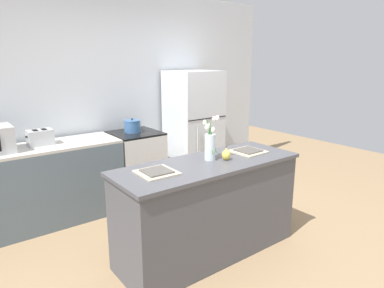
% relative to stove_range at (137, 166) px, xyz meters
% --- Properties ---
extents(ground_plane, '(10.00, 10.00, 0.00)m').
position_rel_stove_range_xyz_m(ground_plane, '(-0.10, -1.60, -0.45)').
color(ground_plane, '#997A56').
extents(back_wall, '(5.20, 0.08, 2.70)m').
position_rel_stove_range_xyz_m(back_wall, '(-0.10, 0.40, 0.90)').
color(back_wall, silver).
rests_on(back_wall, ground_plane).
extents(kitchen_island, '(1.80, 0.66, 0.92)m').
position_rel_stove_range_xyz_m(kitchen_island, '(-0.10, -1.60, 0.01)').
color(kitchen_island, '#4C4C51').
rests_on(kitchen_island, ground_plane).
extents(back_counter, '(1.68, 0.60, 0.91)m').
position_rel_stove_range_xyz_m(back_counter, '(-1.16, 0.00, 0.00)').
color(back_counter, slate).
rests_on(back_counter, ground_plane).
extents(stove_range, '(0.60, 0.61, 0.91)m').
position_rel_stove_range_xyz_m(stove_range, '(0.00, 0.00, 0.00)').
color(stove_range, silver).
rests_on(stove_range, ground_plane).
extents(refrigerator, '(0.68, 0.67, 1.67)m').
position_rel_stove_range_xyz_m(refrigerator, '(0.95, 0.00, 0.38)').
color(refrigerator, silver).
rests_on(refrigerator, ground_plane).
extents(flower_vase, '(0.12, 0.15, 0.42)m').
position_rel_stove_range_xyz_m(flower_vase, '(-0.04, -1.55, 0.62)').
color(flower_vase, silver).
rests_on(flower_vase, kitchen_island).
extents(pear_figurine, '(0.08, 0.08, 0.13)m').
position_rel_stove_range_xyz_m(pear_figurine, '(0.08, -1.64, 0.52)').
color(pear_figurine, '#E5CC4C').
rests_on(pear_figurine, kitchen_island).
extents(plate_setting_left, '(0.31, 0.31, 0.02)m').
position_rel_stove_range_xyz_m(plate_setting_left, '(-0.64, -1.58, 0.48)').
color(plate_setting_left, beige).
rests_on(plate_setting_left, kitchen_island).
extents(plate_setting_right, '(0.31, 0.31, 0.02)m').
position_rel_stove_range_xyz_m(plate_setting_right, '(0.44, -1.58, 0.48)').
color(plate_setting_right, beige).
rests_on(plate_setting_right, kitchen_island).
extents(toaster, '(0.28, 0.18, 0.17)m').
position_rel_stove_range_xyz_m(toaster, '(-1.14, 0.04, 0.54)').
color(toaster, '#B7BABC').
rests_on(toaster, back_counter).
extents(cooking_pot, '(0.22, 0.22, 0.18)m').
position_rel_stove_range_xyz_m(cooking_pot, '(-0.02, 0.03, 0.53)').
color(cooking_pot, '#386093').
rests_on(cooking_pot, stove_range).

